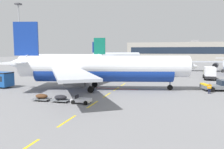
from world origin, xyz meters
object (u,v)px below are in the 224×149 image
(airliner_foreground, at_px, (101,68))
(baggage_train, at_px, (61,98))
(airliner_mid_left, at_px, (67,60))
(airliner_far_right, at_px, (117,56))
(fuel_service_truck, at_px, (209,73))
(ground_crew_worker, at_px, (209,88))
(apron_light_mast_near, at_px, (19,29))
(pushback_tug, at_px, (221,86))

(airliner_foreground, distance_m, baggage_train, 11.47)
(airliner_mid_left, xyz_separation_m, airliner_far_right, (4.99, 52.74, 0.13))
(airliner_mid_left, relative_size, fuel_service_truck, 4.61)
(ground_crew_worker, bearing_deg, airliner_far_right, 113.71)
(baggage_train, bearing_deg, airliner_mid_left, 115.95)
(airliner_far_right, distance_m, fuel_service_truck, 79.36)
(airliner_foreground, bearing_deg, ground_crew_worker, 4.02)
(apron_light_mast_near, bearing_deg, airliner_mid_left, 25.69)
(pushback_tug, xyz_separation_m, apron_light_mast_near, (-60.55, 24.42, 13.70))
(airliner_mid_left, height_order, apron_light_mast_near, apron_light_mast_near)
(airliner_foreground, xyz_separation_m, airliner_far_right, (-20.16, 89.18, -0.10))
(pushback_tug, relative_size, airliner_mid_left, 0.20)
(apron_light_mast_near, bearing_deg, airliner_far_right, 71.87)
(pushback_tug, height_order, airliner_mid_left, airliner_mid_left)
(apron_light_mast_near, bearing_deg, pushback_tug, -21.97)
(fuel_service_truck, distance_m, ground_crew_worker, 20.35)
(airliner_mid_left, xyz_separation_m, ground_crew_worker, (43.59, -35.14, -2.71))
(airliner_far_right, xyz_separation_m, ground_crew_worker, (38.60, -87.88, -2.84))
(airliner_mid_left, height_order, baggage_train, airliner_mid_left)
(fuel_service_truck, distance_m, baggage_train, 39.77)
(pushback_tug, relative_size, airliner_far_right, 0.23)
(fuel_service_truck, bearing_deg, ground_crew_worker, -97.65)
(airliner_far_right, bearing_deg, airliner_mid_left, -95.40)
(airliner_mid_left, relative_size, ground_crew_worker, 18.58)
(fuel_service_truck, relative_size, baggage_train, 0.83)
(pushback_tug, relative_size, fuel_service_truck, 0.92)
(ground_crew_worker, distance_m, apron_light_mast_near, 66.02)
(airliner_far_right, relative_size, fuel_service_truck, 4.08)
(airliner_foreground, relative_size, fuel_service_truck, 4.86)
(airliner_mid_left, relative_size, apron_light_mast_near, 1.40)
(airliner_foreground, height_order, airliner_mid_left, airliner_foreground)
(airliner_far_right, height_order, baggage_train, airliner_far_right)
(pushback_tug, height_order, fuel_service_truck, fuel_service_truck)
(pushback_tug, relative_size, apron_light_mast_near, 0.28)
(ground_crew_worker, bearing_deg, pushback_tug, 57.23)
(airliner_foreground, xyz_separation_m, pushback_tug, (20.83, 5.00, -3.05))
(airliner_mid_left, xyz_separation_m, baggage_train, (22.96, -47.16, -3.19))
(airliner_far_right, xyz_separation_m, fuel_service_truck, (41.31, -67.72, -2.20))
(airliner_far_right, bearing_deg, apron_light_mast_near, -108.13)
(airliner_foreground, xyz_separation_m, baggage_train, (-2.19, -10.73, -3.42))
(airliner_foreground, relative_size, ground_crew_worker, 19.60)
(airliner_foreground, height_order, apron_light_mast_near, apron_light_mast_near)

